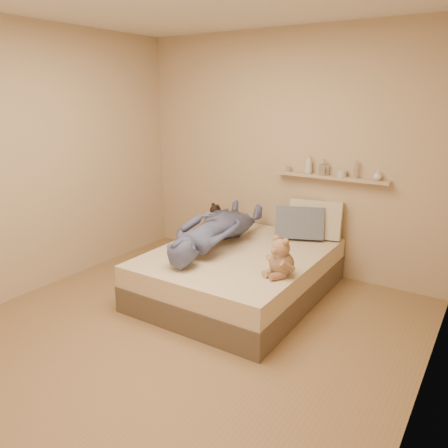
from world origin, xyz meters
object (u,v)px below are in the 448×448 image
Objects in this scene: dark_plush at (216,218)px; pillow_cream at (315,219)px; game_console at (182,246)px; wall_shelf at (331,177)px; person at (215,228)px; bed at (239,273)px; teddy_bear at (281,260)px; pillow_grey at (299,223)px.

pillow_cream is (1.07, 0.31, 0.07)m from dark_plush.
game_console is 1.74m from wall_shelf.
wall_shelf is at bearing 18.40° from dark_plush.
game_console is 0.55m from person.
game_console is at bearing -119.47° from wall_shelf.
bed is at bearing 63.48° from game_console.
pillow_cream is at bearing 97.56° from teddy_bear.
bed is 0.86m from pillow_grey.
wall_shelf is (0.55, 0.91, 0.88)m from bed.
pillow_grey is (-0.12, -0.14, -0.03)m from pillow_cream.
wall_shelf is at bearing 60.53° from game_console.
pillow_cream is 0.19m from pillow_grey.
wall_shelf reaches higher than dark_plush.
game_console is 0.37× the size of pillow_cream.
dark_plush is at bearing -63.48° from person.
pillow_cream reaches higher than teddy_bear.
game_console is 1.37m from pillow_grey.
game_console is 0.69× the size of dark_plush.
pillow_grey is 0.32× the size of person.
bed is at bearing -39.46° from dark_plush.
pillow_grey reaches higher than bed.
pillow_cream reaches higher than game_console.
person is (0.34, -0.51, 0.06)m from dark_plush.
wall_shelf reaches higher than pillow_cream.
pillow_cream reaches higher than dark_plush.
game_console is (-0.27, -0.55, 0.39)m from bed.
pillow_cream reaches higher than person.
pillow_grey is at bearing 10.32° from dark_plush.
game_console is 0.40× the size of pillow_grey.
person is at bearing -132.88° from wall_shelf.
wall_shelf is (0.23, 0.22, 0.48)m from pillow_grey.
pillow_grey is (-0.27, 1.01, 0.03)m from teddy_bear.
person is (-0.61, -0.69, 0.02)m from pillow_grey.
wall_shelf is at bearing 92.06° from teddy_bear.
bed is at bearing -118.00° from pillow_cream.
pillow_grey is 0.92m from person.
wall_shelf reaches higher than teddy_bear.
bed is 9.41× the size of game_console.
wall_shelf is (0.11, 0.08, 0.45)m from pillow_cream.
wall_shelf is at bearing 36.02° from pillow_cream.
teddy_bear is at bearing 14.69° from game_console.
person is (-0.29, 0.00, 0.41)m from bed.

